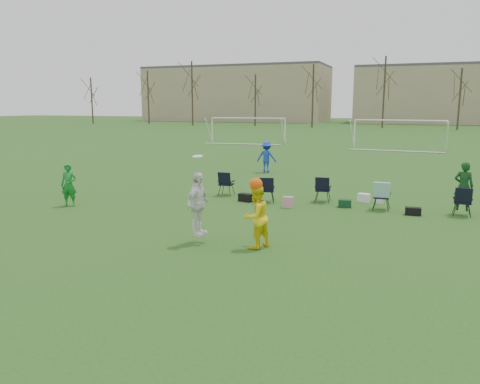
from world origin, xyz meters
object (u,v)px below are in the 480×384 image
at_px(fielder_green_near, 69,185).
at_px(fielder_blue, 267,157).
at_px(goal_mid, 400,126).
at_px(goal_left, 248,123).
at_px(center_contest, 229,210).

bearing_deg(fielder_green_near, fielder_blue, 50.21).
bearing_deg(fielder_green_near, goal_mid, 50.35).
bearing_deg(goal_left, fielder_blue, -72.45).
bearing_deg(center_contest, goal_mid, 84.23).
distance_m(center_contest, goal_mid, 30.27).
relative_size(fielder_green_near, fielder_blue, 0.92).
distance_m(fielder_green_near, goal_mid, 29.48).
xyz_separation_m(fielder_green_near, goal_mid, (10.30, 27.60, 1.15)).
height_order(fielder_green_near, goal_left, goal_left).
bearing_deg(center_contest, goal_left, 108.85).
xyz_separation_m(center_contest, goal_left, (-10.96, 32.10, 0.97)).
distance_m(fielder_green_near, center_contest, 7.68).
height_order(center_contest, goal_left, goal_left).
height_order(fielder_blue, center_contest, center_contest).
distance_m(fielder_green_near, goal_left, 29.85).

